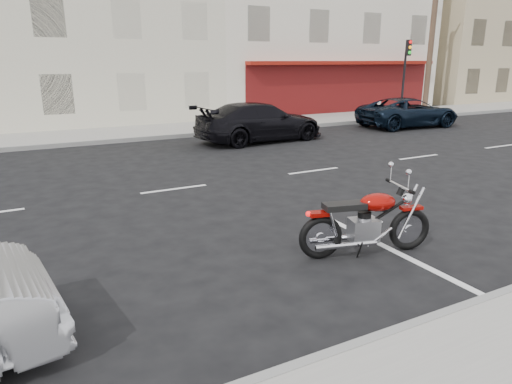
% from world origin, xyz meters
% --- Properties ---
extents(ground, '(120.00, 120.00, 0.00)m').
position_xyz_m(ground, '(0.00, 0.00, 0.00)').
color(ground, black).
rests_on(ground, ground).
extents(sidewalk_far, '(80.00, 3.40, 0.15)m').
position_xyz_m(sidewalk_far, '(-5.00, 8.70, 0.07)').
color(sidewalk_far, gray).
rests_on(sidewalk_far, ground).
extents(curb_far, '(80.00, 0.12, 0.16)m').
position_xyz_m(curb_far, '(-5.00, 7.00, 0.08)').
color(curb_far, gray).
rests_on(curb_far, ground).
extents(bldg_cream, '(12.00, 12.00, 11.50)m').
position_xyz_m(bldg_cream, '(-2.00, 16.30, 5.75)').
color(bldg_cream, beige).
rests_on(bldg_cream, ground).
extents(bldg_corner, '(14.00, 12.00, 12.50)m').
position_xyz_m(bldg_corner, '(11.00, 16.30, 6.25)').
color(bldg_corner, beige).
rests_on(bldg_corner, ground).
extents(bldg_far_east, '(12.00, 12.00, 11.00)m').
position_xyz_m(bldg_far_east, '(26.00, 16.30, 5.50)').
color(bldg_far_east, tan).
rests_on(bldg_far_east, ground).
extents(utility_pole, '(1.80, 0.30, 9.00)m').
position_xyz_m(utility_pole, '(15.50, 8.60, 4.74)').
color(utility_pole, '#422D1E').
rests_on(utility_pole, sidewalk_far).
extents(traffic_light, '(0.26, 0.30, 3.80)m').
position_xyz_m(traffic_light, '(13.50, 8.33, 2.56)').
color(traffic_light, black).
rests_on(traffic_light, sidewalk_far).
extents(fire_hydrant, '(0.20, 0.20, 0.72)m').
position_xyz_m(fire_hydrant, '(12.00, 8.50, 0.53)').
color(fire_hydrant, beige).
rests_on(fire_hydrant, sidewalk_far).
extents(motorcycle, '(2.16, 0.89, 1.10)m').
position_xyz_m(motorcycle, '(0.27, -5.22, 0.50)').
color(motorcycle, black).
rests_on(motorcycle, ground).
extents(suv_far, '(4.86, 2.47, 1.32)m').
position_xyz_m(suv_far, '(10.70, 5.14, 0.66)').
color(suv_far, black).
rests_on(suv_far, ground).
extents(car_far, '(5.13, 2.41, 1.45)m').
position_xyz_m(car_far, '(2.94, 4.92, 0.72)').
color(car_far, black).
rests_on(car_far, ground).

